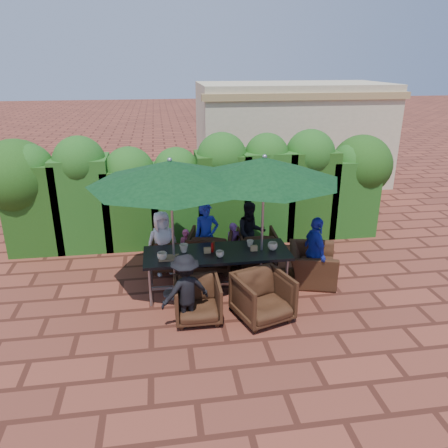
{
  "coord_description": "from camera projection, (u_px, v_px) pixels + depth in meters",
  "views": [
    {
      "loc": [
        -0.85,
        -6.98,
        3.93
      ],
      "look_at": [
        0.26,
        0.4,
        1.08
      ],
      "focal_mm": 35.0,
      "sensor_mm": 36.0,
      "label": 1
    }
  ],
  "objects": [
    {
      "name": "umbrella_right",
      "position": [
        264.0,
        169.0,
        7.2
      ],
      "size": [
        2.57,
        2.57,
        2.46
      ],
      "color": "gray",
      "rests_on": "ground"
    },
    {
      "name": "adult_end_right",
      "position": [
        315.0,
        252.0,
        7.88
      ],
      "size": [
        0.44,
        0.8,
        1.31
      ],
      "primitive_type": "imported",
      "rotation": [
        0.0,
        0.0,
        1.65
      ],
      "color": "#2131B5",
      "rests_on": "ground"
    },
    {
      "name": "chair_near_left",
      "position": [
        197.0,
        298.0,
        6.9
      ],
      "size": [
        0.72,
        0.68,
        0.74
      ],
      "primitive_type": "imported",
      "rotation": [
        0.0,
        0.0,
        -0.0
      ],
      "color": "black",
      "rests_on": "ground"
    },
    {
      "name": "pedestrian_a",
      "position": [
        254.0,
        182.0,
        11.89
      ],
      "size": [
        1.44,
        1.34,
        1.56
      ],
      "primitive_type": "imported",
      "rotation": [
        0.0,
        0.0,
        2.44
      ],
      "color": "#258323",
      "rests_on": "ground"
    },
    {
      "name": "adult_far_left",
      "position": [
        162.0,
        243.0,
        8.34
      ],
      "size": [
        0.69,
        0.52,
        1.25
      ],
      "primitive_type": "imported",
      "rotation": [
        0.0,
        0.0,
        0.27
      ],
      "color": "white",
      "rests_on": "ground"
    },
    {
      "name": "ketchup_bottle",
      "position": [
        212.0,
        247.0,
        7.61
      ],
      "size": [
        0.04,
        0.04,
        0.17
      ],
      "primitive_type": "cylinder",
      "color": "#B20C0A",
      "rests_on": "dining_table"
    },
    {
      "name": "number_block_right",
      "position": [
        254.0,
        248.0,
        7.67
      ],
      "size": [
        0.12,
        0.06,
        0.1
      ],
      "primitive_type": "cube",
      "color": "tan",
      "rests_on": "dining_table"
    },
    {
      "name": "chair_far_left",
      "position": [
        170.0,
        252.0,
        8.58
      ],
      "size": [
        0.77,
        0.73,
        0.72
      ],
      "primitive_type": "imported",
      "rotation": [
        0.0,
        0.0,
        3.04
      ],
      "color": "black",
      "rests_on": "ground"
    },
    {
      "name": "hedge_wall",
      "position": [
        191.0,
        184.0,
        9.62
      ],
      "size": [
        9.1,
        1.6,
        2.47
      ],
      "color": "#1E3E11",
      "rests_on": "ground"
    },
    {
      "name": "pedestrian_b",
      "position": [
        288.0,
        180.0,
        12.04
      ],
      "size": [
        0.87,
        0.72,
        1.55
      ],
      "primitive_type": "imported",
      "rotation": [
        0.0,
        0.0,
        3.57
      ],
      "color": "#EA528E",
      "rests_on": "ground"
    },
    {
      "name": "chair_far_mid",
      "position": [
        211.0,
        248.0,
        8.59
      ],
      "size": [
        0.99,
        0.95,
        0.85
      ],
      "primitive_type": "imported",
      "rotation": [
        0.0,
        0.0,
        2.9
      ],
      "color": "black",
      "rests_on": "ground"
    },
    {
      "name": "child_left",
      "position": [
        186.0,
        249.0,
        8.57
      ],
      "size": [
        0.35,
        0.32,
        0.82
      ],
      "primitive_type": "imported",
      "rotation": [
        0.0,
        0.0,
        -0.31
      ],
      "color": "#EA528E",
      "rests_on": "ground"
    },
    {
      "name": "chair_far_right",
      "position": [
        257.0,
        245.0,
        8.83
      ],
      "size": [
        0.78,
        0.74,
        0.76
      ],
      "primitive_type": "imported",
      "rotation": [
        0.0,
        0.0,
        3.08
      ],
      "color": "black",
      "rests_on": "ground"
    },
    {
      "name": "serving_tray",
      "position": [
        169.0,
        258.0,
        7.4
      ],
      "size": [
        0.35,
        0.25,
        0.02
      ],
      "primitive_type": "cube",
      "color": "olive",
      "rests_on": "dining_table"
    },
    {
      "name": "dining_table",
      "position": [
        217.0,
        256.0,
        7.66
      ],
      "size": [
        2.55,
        0.9,
        0.75
      ],
      "color": "black",
      "rests_on": "ground"
    },
    {
      "name": "chair_near_right",
      "position": [
        263.0,
        295.0,
        6.91
      ],
      "size": [
        1.0,
        0.97,
        0.83
      ],
      "primitive_type": "imported",
      "rotation": [
        0.0,
        0.0,
        0.32
      ],
      "color": "black",
      "rests_on": "ground"
    },
    {
      "name": "adult_far_mid",
      "position": [
        207.0,
        236.0,
        8.5
      ],
      "size": [
        0.55,
        0.47,
        1.35
      ],
      "primitive_type": "imported",
      "rotation": [
        0.0,
        0.0,
        0.17
      ],
      "color": "#2131B5",
      "rests_on": "ground"
    },
    {
      "name": "adult_far_right",
      "position": [
        251.0,
        233.0,
        8.75
      ],
      "size": [
        0.65,
        0.44,
        1.28
      ],
      "primitive_type": "imported",
      "rotation": [
        0.0,
        0.0,
        0.11
      ],
      "color": "black",
      "rests_on": "ground"
    },
    {
      "name": "cup_d",
      "position": [
        250.0,
        243.0,
        7.85
      ],
      "size": [
        0.12,
        0.12,
        0.12
      ],
      "primitive_type": "imported",
      "color": "beige",
      "rests_on": "dining_table"
    },
    {
      "name": "cup_b",
      "position": [
        184.0,
        248.0,
        7.62
      ],
      "size": [
        0.15,
        0.15,
        0.15
      ],
      "primitive_type": "imported",
      "color": "beige",
      "rests_on": "dining_table"
    },
    {
      "name": "pedestrian_c",
      "position": [
        316.0,
        177.0,
        12.22
      ],
      "size": [
        1.14,
        0.94,
        1.63
      ],
      "primitive_type": "imported",
      "rotation": [
        0.0,
        0.0,
        2.6
      ],
      "color": "gray",
      "rests_on": "ground"
    },
    {
      "name": "chair_end_right",
      "position": [
        312.0,
        260.0,
        8.1
      ],
      "size": [
        0.88,
        1.11,
        0.85
      ],
      "primitive_type": "imported",
      "rotation": [
        0.0,
        0.0,
        1.29
      ],
      "color": "black",
      "rests_on": "ground"
    },
    {
      "name": "umbrella_left",
      "position": [
        170.0,
        173.0,
        6.98
      ],
      "size": [
        2.69,
        2.69,
        2.46
      ],
      "color": "gray",
      "rests_on": "ground"
    },
    {
      "name": "sauce_bottle",
      "position": [
        214.0,
        246.0,
        7.68
      ],
      "size": [
        0.04,
        0.04,
        0.17
      ],
      "primitive_type": "cylinder",
      "color": "#4C230C",
      "rests_on": "dining_table"
    },
    {
      "name": "ground",
      "position": [
        213.0,
        288.0,
        7.97
      ],
      "size": [
        80.0,
        80.0,
        0.0
      ],
      "primitive_type": "plane",
      "color": "brown",
      "rests_on": "ground"
    },
    {
      "name": "child_right",
      "position": [
        234.0,
        244.0,
        8.73
      ],
      "size": [
        0.34,
        0.29,
        0.88
      ],
      "primitive_type": "imported",
      "rotation": [
        0.0,
        0.0,
        0.1
      ],
      "color": "#904BA3",
      "rests_on": "ground"
    },
    {
      "name": "cup_e",
      "position": [
        273.0,
        246.0,
        7.71
      ],
      "size": [
        0.17,
        0.17,
        0.14
      ],
      "primitive_type": "imported",
      "color": "beige",
      "rests_on": "dining_table"
    },
    {
      "name": "cup_c",
      "position": [
        220.0,
        254.0,
        7.43
      ],
      "size": [
        0.14,
        0.14,
        0.11
      ],
      "primitive_type": "imported",
      "color": "beige",
      "rests_on": "dining_table"
    },
    {
      "name": "number_block_left",
      "position": [
        207.0,
        250.0,
        7.59
      ],
      "size": [
        0.12,
        0.06,
        0.1
      ],
      "primitive_type": "cube",
      "color": "tan",
      "rests_on": "dining_table"
    },
    {
      "name": "building",
      "position": [
        291.0,
        134.0,
        14.35
      ],
      "size": [
        6.2,
        3.08,
        3.2
      ],
      "color": "beige",
      "rests_on": "ground"
    },
    {
      "name": "adult_near_left",
      "position": [
        185.0,
        291.0,
        6.66
      ],
      "size": [
        0.85,
        0.6,
        1.21
      ],
      "primitive_type": "imported",
      "rotation": [
        0.0,
        0.0,
        3.5
      ],
      "color": "black",
      "rests_on": "ground"
    },
    {
      "name": "cup_a",
      "position": [
        162.0,
        256.0,
        7.32
      ],
      "size": [
        0.17,
        0.17,
        0.13
      ],
      "primitive_type": "imported",
      "color": "beige",
      "rests_on": "dining_table"
    }
  ]
}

